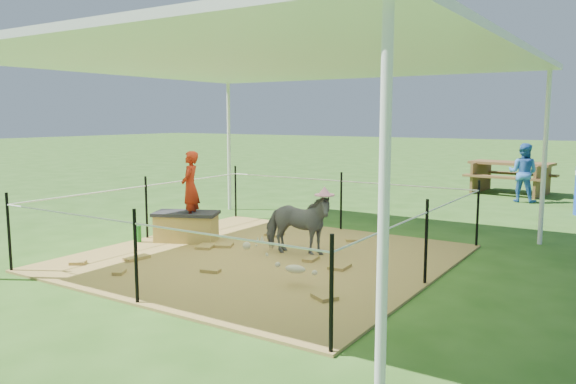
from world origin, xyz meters
The scene contains 13 objects.
ground centered at (0.00, 0.00, 0.00)m, with size 90.00×90.00×0.00m, color #2D5919.
hay_patch centered at (0.00, 0.00, 0.01)m, with size 4.60×4.60×0.03m, color brown.
canopy_tent centered at (0.00, 0.00, 2.69)m, with size 6.30×6.30×2.90m.
rope_fence centered at (0.00, 0.00, 0.64)m, with size 4.54×4.54×1.00m.
straw_bale centered at (-1.57, 0.16, 0.23)m, with size 0.90×0.45×0.40m, color #A5873C.
dark_cloth centered at (-1.57, 0.16, 0.46)m, with size 0.96×0.50×0.05m, color black.
woman centered at (-1.47, 0.16, 0.97)m, with size 0.39×0.26×1.08m, color #A3230F.
green_bottle centered at (-2.12, -0.29, 0.16)m, with size 0.07×0.07×0.25m, color #186D1E.
pony centered at (0.32, 0.34, 0.46)m, with size 0.46×1.01×0.85m, color #46474B.
pink_hat centered at (0.32, 0.34, 0.95)m, with size 0.27×0.27×0.12m, color pink.
foal centered at (1.06, -0.89, 0.24)m, with size 0.77×0.43×0.43m, color #C9B693, non-canonical shape.
picnic_table_near centered at (1.42, 8.70, 0.40)m, with size 1.93×1.39×0.80m, color brown.
distant_person centered at (1.94, 7.41, 0.67)m, with size 0.65×0.51×1.33m, color #316ABB.
Camera 1 is at (4.30, -6.08, 1.91)m, focal length 35.00 mm.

